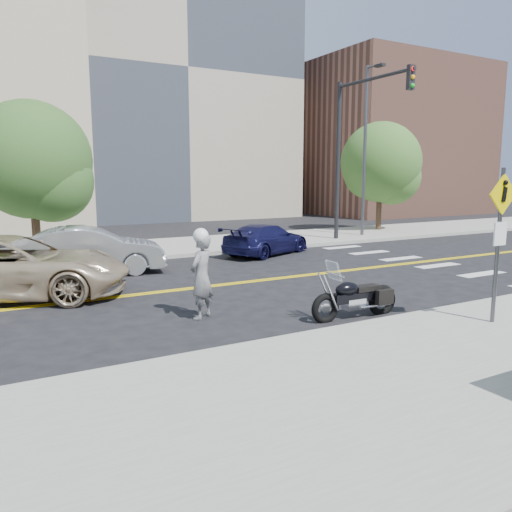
{
  "coord_description": "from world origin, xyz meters",
  "views": [
    {
      "loc": [
        -4.51,
        -12.33,
        2.97
      ],
      "look_at": [
        0.94,
        -2.57,
        1.2
      ],
      "focal_mm": 35.0,
      "sensor_mm": 36.0,
      "label": 1
    }
  ],
  "objects_px": {
    "pedestrian_sign": "(500,231)",
    "suv": "(12,267)",
    "motorcyclist": "(201,274)",
    "motorcycle": "(356,288)",
    "parked_car_blue": "(266,239)",
    "parked_car_silver": "(90,251)"
  },
  "relations": [
    {
      "from": "pedestrian_sign",
      "to": "suv",
      "type": "height_order",
      "value": "pedestrian_sign"
    },
    {
      "from": "motorcyclist",
      "to": "motorcycle",
      "type": "distance_m",
      "value": 3.28
    },
    {
      "from": "motorcyclist",
      "to": "parked_car_blue",
      "type": "bearing_deg",
      "value": -165.18
    },
    {
      "from": "parked_car_blue",
      "to": "parked_car_silver",
      "type": "bearing_deg",
      "value": 73.36
    },
    {
      "from": "motorcyclist",
      "to": "suv",
      "type": "xyz_separation_m",
      "value": [
        -3.37,
        3.94,
        -0.18
      ]
    },
    {
      "from": "motorcyclist",
      "to": "motorcycle",
      "type": "relative_size",
      "value": 0.92
    },
    {
      "from": "motorcycle",
      "to": "suv",
      "type": "relative_size",
      "value": 0.37
    },
    {
      "from": "motorcycle",
      "to": "parked_car_silver",
      "type": "bearing_deg",
      "value": 119.45
    },
    {
      "from": "suv",
      "to": "motorcyclist",
      "type": "bearing_deg",
      "value": -117.85
    },
    {
      "from": "parked_car_silver",
      "to": "motorcyclist",
      "type": "bearing_deg",
      "value": -159.81
    },
    {
      "from": "pedestrian_sign",
      "to": "parked_car_silver",
      "type": "bearing_deg",
      "value": 120.82
    },
    {
      "from": "motorcycle",
      "to": "suv",
      "type": "height_order",
      "value": "suv"
    },
    {
      "from": "pedestrian_sign",
      "to": "parked_car_silver",
      "type": "relative_size",
      "value": 0.67
    },
    {
      "from": "suv",
      "to": "parked_car_silver",
      "type": "height_order",
      "value": "suv"
    },
    {
      "from": "pedestrian_sign",
      "to": "parked_car_blue",
      "type": "bearing_deg",
      "value": 84.67
    },
    {
      "from": "parked_car_silver",
      "to": "parked_car_blue",
      "type": "bearing_deg",
      "value": -72.88
    },
    {
      "from": "pedestrian_sign",
      "to": "parked_car_blue",
      "type": "height_order",
      "value": "pedestrian_sign"
    },
    {
      "from": "motorcyclist",
      "to": "suv",
      "type": "height_order",
      "value": "motorcyclist"
    },
    {
      "from": "parked_car_blue",
      "to": "motorcyclist",
      "type": "bearing_deg",
      "value": 117.41
    },
    {
      "from": "motorcyclist",
      "to": "motorcycle",
      "type": "xyz_separation_m",
      "value": [
        2.88,
        -1.54,
        -0.32
      ]
    },
    {
      "from": "pedestrian_sign",
      "to": "motorcycle",
      "type": "xyz_separation_m",
      "value": [
        -1.82,
        1.97,
        -1.32
      ]
    },
    {
      "from": "motorcyclist",
      "to": "parked_car_blue",
      "type": "relative_size",
      "value": 0.47
    }
  ]
}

